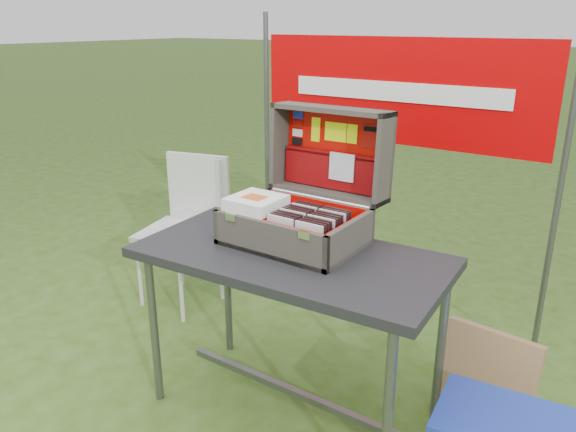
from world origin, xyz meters
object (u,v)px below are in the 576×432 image
Objects in this scene: suitcase at (303,179)px; cardboard_box at (486,379)px; table at (291,337)px; chair at (178,234)px.

suitcase reaches higher than cardboard_box.
table is 0.85m from cardboard_box.
chair reaches higher than cardboard_box.
table is 2.27× the size of suitcase.
chair is at bearing 153.18° from table.
table is at bearing -37.06° from chair.
chair is 1.87m from cardboard_box.
chair is at bearing -176.98° from cardboard_box.
suitcase reaches higher than chair.
chair is 2.11× the size of cardboard_box.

